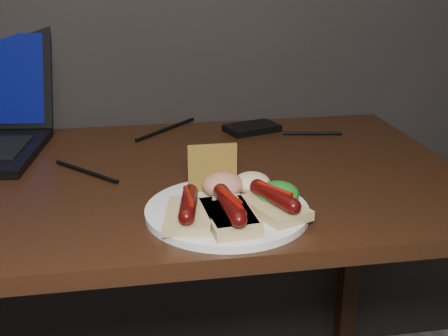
% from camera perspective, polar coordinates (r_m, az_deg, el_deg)
% --- Properties ---
extents(desk, '(1.40, 0.70, 0.75)m').
position_cam_1_polar(desk, '(1.14, -11.63, -5.04)').
color(desk, '#321B0C').
rests_on(desk, ground).
extents(hard_drive, '(0.14, 0.11, 0.02)m').
position_cam_1_polar(hard_drive, '(1.37, 2.85, 4.07)').
color(hard_drive, black).
rests_on(hard_drive, desk).
extents(desk_cables, '(1.00, 0.42, 0.01)m').
position_cam_1_polar(desk_cables, '(1.24, -11.74, 1.69)').
color(desk_cables, black).
rests_on(desk_cables, desk).
extents(plate, '(0.34, 0.34, 0.01)m').
position_cam_1_polar(plate, '(0.92, 0.31, -4.38)').
color(plate, white).
rests_on(plate, desk).
extents(bread_sausage_left, '(0.09, 0.13, 0.04)m').
position_cam_1_polar(bread_sausage_left, '(0.87, -3.61, -4.34)').
color(bread_sausage_left, '#D3BB7C').
rests_on(bread_sausage_left, plate).
extents(bread_sausage_center, '(0.08, 0.12, 0.04)m').
position_cam_1_polar(bread_sausage_center, '(0.87, 0.55, -4.20)').
color(bread_sausage_center, '#D3BB7C').
rests_on(bread_sausage_center, plate).
extents(bread_sausage_right, '(0.11, 0.13, 0.04)m').
position_cam_1_polar(bread_sausage_right, '(0.90, 5.13, -3.54)').
color(bread_sausage_right, '#D3BB7C').
rests_on(bread_sausage_right, plate).
extents(bread_sausage_extra, '(0.08, 0.12, 0.04)m').
position_cam_1_polar(bread_sausage_extra, '(0.86, 0.69, -4.67)').
color(bread_sausage_extra, '#D3BB7C').
rests_on(bread_sausage_extra, plate).
extents(crispbread, '(0.09, 0.01, 0.08)m').
position_cam_1_polar(crispbread, '(0.97, -1.19, 0.02)').
color(crispbread, '#B08730').
rests_on(crispbread, plate).
extents(salad_greens, '(0.07, 0.07, 0.04)m').
position_cam_1_polar(salad_greens, '(0.93, 5.51, -2.63)').
color(salad_greens, '#155010').
rests_on(salad_greens, plate).
extents(salsa_mound, '(0.07, 0.07, 0.04)m').
position_cam_1_polar(salsa_mound, '(0.96, -0.08, -1.71)').
color(salsa_mound, '#A41011').
rests_on(salsa_mound, plate).
extents(coleslaw_mound, '(0.06, 0.06, 0.04)m').
position_cam_1_polar(coleslaw_mound, '(0.97, 2.87, -1.50)').
color(coleslaw_mound, '#EEE5CE').
rests_on(coleslaw_mound, plate).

